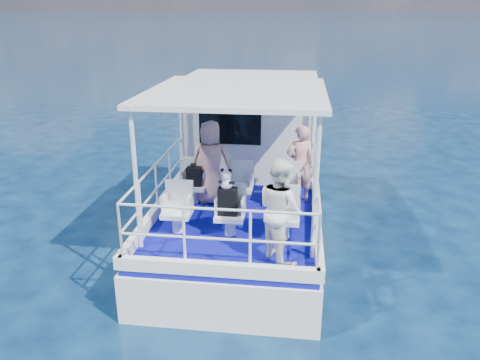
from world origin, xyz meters
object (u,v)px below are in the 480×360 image
at_px(passenger_port_fwd, 211,163).
at_px(passenger_stbd_aft, 280,210).
at_px(panda, 226,179).
at_px(backpack_center, 228,201).

xyz_separation_m(passenger_port_fwd, passenger_stbd_aft, (1.42, -2.02, -0.03)).
height_order(passenger_stbd_aft, panda, passenger_stbd_aft).
bearing_deg(panda, passenger_stbd_aft, -34.24).
height_order(passenger_stbd_aft, backpack_center, passenger_stbd_aft).
distance_m(backpack_center, panda, 0.40).
height_order(passenger_port_fwd, panda, passenger_port_fwd).
xyz_separation_m(backpack_center, panda, (-0.02, -0.02, 0.40)).
bearing_deg(passenger_port_fwd, panda, 107.62).
relative_size(backpack_center, panda, 1.37).
xyz_separation_m(passenger_stbd_aft, panda, (-0.90, 0.61, 0.23)).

